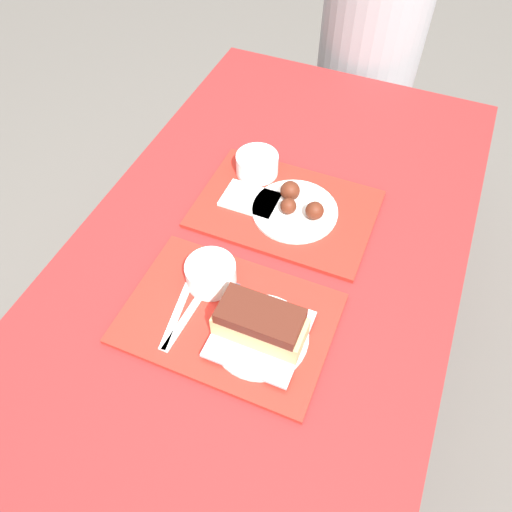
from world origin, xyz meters
TOP-DOWN VIEW (x-y plane):
  - ground_plane at (0.00, 0.00)m, footprint 12.00×12.00m
  - picnic_table at (0.00, 0.00)m, footprint 0.91×1.70m
  - picnic_bench_far at (0.00, 1.07)m, footprint 0.87×0.28m
  - tray_near at (0.00, -0.17)m, footprint 0.44×0.31m
  - tray_far at (-0.00, 0.18)m, footprint 0.44×0.31m
  - bowl_coleslaw_near at (-0.07, -0.10)m, footprint 0.11×0.11m
  - brisket_sandwich_plate at (0.08, -0.19)m, footprint 0.20×0.20m
  - plastic_fork_near at (-0.10, -0.21)m, footprint 0.04×0.17m
  - plastic_knife_near at (-0.08, -0.21)m, footprint 0.03×0.17m
  - condiment_packet at (-0.03, -0.10)m, footprint 0.04×0.03m
  - bowl_coleslaw_far at (-0.12, 0.27)m, footprint 0.11×0.11m
  - wings_plate_far at (0.03, 0.18)m, footprint 0.22×0.22m
  - napkin_far at (-0.09, 0.17)m, footprint 0.14×0.10m
  - person_seated_across at (-0.01, 1.07)m, footprint 0.37×0.37m

SIDE VIEW (x-z plane):
  - ground_plane at x=0.00m, z-range 0.00..0.00m
  - picnic_bench_far at x=0.00m, z-range 0.16..0.61m
  - picnic_table at x=0.00m, z-range 0.29..1.04m
  - tray_near at x=0.00m, z-range 0.75..0.76m
  - tray_far at x=0.00m, z-range 0.75..0.76m
  - person_seated_across at x=-0.01m, z-range 0.39..1.14m
  - plastic_fork_near at x=-0.10m, z-range 0.76..0.77m
  - plastic_knife_near at x=-0.08m, z-range 0.76..0.77m
  - condiment_packet at x=-0.03m, z-range 0.76..0.77m
  - napkin_far at x=-0.09m, z-range 0.76..0.77m
  - wings_plate_far at x=0.03m, z-range 0.75..0.81m
  - bowl_coleslaw_near at x=-0.07m, z-range 0.77..0.82m
  - bowl_coleslaw_far at x=-0.12m, z-range 0.77..0.82m
  - brisket_sandwich_plate at x=0.08m, z-range 0.76..0.85m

